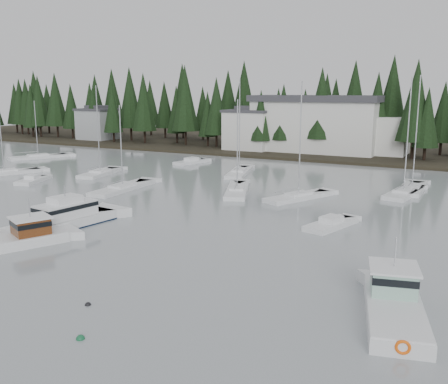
% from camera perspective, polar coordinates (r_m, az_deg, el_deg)
% --- Properties ---
extents(far_shore_land, '(240.00, 54.00, 1.00)m').
position_cam_1_polar(far_shore_land, '(113.88, 15.03, 4.93)').
color(far_shore_land, black).
rests_on(far_shore_land, ground).
extents(conifer_treeline, '(200.00, 22.00, 20.00)m').
position_cam_1_polar(conifer_treeline, '(103.25, 13.65, 4.36)').
color(conifer_treeline, black).
rests_on(conifer_treeline, ground).
extents(house_west, '(9.54, 7.42, 8.75)m').
position_cam_1_polar(house_west, '(102.19, 2.88, 7.22)').
color(house_west, silver).
rests_on(house_west, ground).
extents(house_far_west, '(8.48, 7.42, 8.25)m').
position_cam_1_polar(house_far_west, '(127.23, -14.29, 7.62)').
color(house_far_west, '#999EA0').
rests_on(house_far_west, ground).
extents(harbor_inn, '(29.50, 11.50, 10.90)m').
position_cam_1_polar(harbor_inn, '(99.96, 11.63, 7.55)').
color(harbor_inn, silver).
rests_on(harbor_inn, ground).
extents(lobster_boat_brown, '(6.57, 9.23, 4.35)m').
position_cam_1_polar(lobster_boat_brown, '(43.88, -22.82, -5.10)').
color(lobster_boat_brown, silver).
rests_on(lobster_boat_brown, ground).
extents(cabin_cruiser_center, '(4.69, 10.77, 4.47)m').
position_cam_1_polar(cabin_cruiser_center, '(48.13, -17.90, -3.10)').
color(cabin_cruiser_center, silver).
rests_on(cabin_cruiser_center, ground).
extents(lobster_boat_teal, '(4.99, 9.05, 4.77)m').
position_cam_1_polar(lobster_boat_teal, '(30.08, 18.86, -12.26)').
color(lobster_boat_teal, silver).
rests_on(lobster_boat_teal, ground).
extents(sailboat_0, '(7.17, 10.62, 11.06)m').
position_cam_1_polar(sailboat_0, '(98.85, -20.45, 3.67)').
color(sailboat_0, silver).
rests_on(sailboat_0, ground).
extents(sailboat_3, '(6.30, 10.77, 11.87)m').
position_cam_1_polar(sailboat_3, '(61.69, 1.51, 0.03)').
color(sailboat_3, silver).
rests_on(sailboat_3, ground).
extents(sailboat_4, '(6.06, 9.44, 13.91)m').
position_cam_1_polar(sailboat_4, '(58.53, 8.50, -0.70)').
color(sailboat_4, silver).
rests_on(sailboat_4, ground).
extents(sailboat_5, '(4.50, 9.15, 13.62)m').
position_cam_1_polar(sailboat_5, '(76.72, -13.96, 1.99)').
color(sailboat_5, silver).
rests_on(sailboat_5, ground).
extents(sailboat_8, '(5.28, 10.72, 14.49)m').
position_cam_1_polar(sailboat_8, '(75.24, 1.76, 2.15)').
color(sailboat_8, silver).
rests_on(sailboat_8, ground).
extents(sailboat_9, '(6.78, 10.42, 13.96)m').
position_cam_1_polar(sailboat_9, '(81.64, -23.81, 1.90)').
color(sailboat_9, silver).
rests_on(sailboat_9, ground).
extents(sailboat_10, '(3.38, 10.97, 11.13)m').
position_cam_1_polar(sailboat_10, '(64.43, -11.48, 0.29)').
color(sailboat_10, silver).
rests_on(sailboat_10, ground).
extents(sailboat_11, '(3.80, 9.08, 14.50)m').
position_cam_1_polar(sailboat_11, '(63.71, 19.82, -0.26)').
color(sailboat_11, silver).
rests_on(sailboat_11, ground).
extents(sailboat_12, '(2.77, 9.15, 14.73)m').
position_cam_1_polar(sailboat_12, '(66.98, 20.68, 0.23)').
color(sailboat_12, silver).
rests_on(sailboat_12, ground).
extents(runabout_0, '(3.95, 6.25, 1.42)m').
position_cam_1_polar(runabout_0, '(73.31, -21.01, 1.17)').
color(runabout_0, silver).
rests_on(runabout_0, ground).
extents(runabout_1, '(3.87, 6.65, 1.42)m').
position_cam_1_polar(runabout_1, '(47.16, 12.14, -3.77)').
color(runabout_1, silver).
rests_on(runabout_1, ground).
extents(runabout_3, '(3.66, 7.12, 1.42)m').
position_cam_1_polar(runabout_3, '(86.19, -3.77, 3.37)').
color(runabout_3, silver).
rests_on(runabout_3, ground).
extents(mooring_buoy_green, '(0.45, 0.45, 0.45)m').
position_cam_1_polar(mooring_buoy_green, '(27.39, -16.09, -15.84)').
color(mooring_buoy_green, '#145933').
rests_on(mooring_buoy_green, ground).
extents(mooring_buoy_dark, '(0.36, 0.36, 0.36)m').
position_cam_1_polar(mooring_buoy_dark, '(31.10, -15.29, -12.36)').
color(mooring_buoy_dark, black).
rests_on(mooring_buoy_dark, ground).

